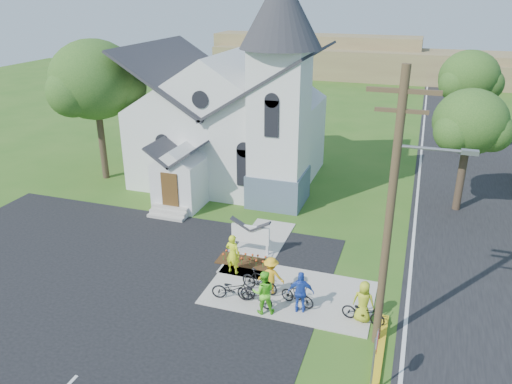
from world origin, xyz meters
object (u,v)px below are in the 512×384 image
(cyclist_0, at_px, (233,254))
(cyclist_1, at_px, (263,292))
(bike_0, at_px, (233,289))
(cyclist_3, at_px, (271,276))
(cyclist_4, at_px, (363,301))
(bike_1, at_px, (259,281))
(stop_sign, at_px, (376,350))
(bike_2, at_px, (255,295))
(bike_3, at_px, (297,295))
(utility_pole, at_px, (393,207))
(cyclist_2, at_px, (301,292))
(church_sign, at_px, (250,235))
(bike_4, at_px, (363,312))

(cyclist_0, height_order, cyclist_1, cyclist_0)
(bike_0, relative_size, cyclist_1, 0.98)
(cyclist_1, height_order, cyclist_3, cyclist_1)
(cyclist_3, height_order, cyclist_4, same)
(cyclist_0, xyz_separation_m, bike_1, (1.61, -1.08, -0.43))
(cyclist_1, bearing_deg, stop_sign, 126.62)
(cyclist_3, bearing_deg, bike_0, 24.95)
(cyclist_0, xyz_separation_m, bike_0, (0.76, -1.93, -0.47))
(bike_2, height_order, bike_3, bike_3)
(stop_sign, bearing_deg, bike_1, 139.96)
(stop_sign, bearing_deg, cyclist_1, 146.50)
(bike_0, height_order, bike_2, bike_0)
(bike_0, xyz_separation_m, bike_1, (0.85, 0.84, 0.04))
(utility_pole, height_order, cyclist_0, utility_pole)
(utility_pole, relative_size, cyclist_2, 5.62)
(bike_3, bearing_deg, church_sign, 58.85)
(stop_sign, xyz_separation_m, cyclist_4, (-0.78, 3.74, -0.87))
(bike_1, distance_m, bike_3, 1.81)
(bike_1, bearing_deg, bike_3, -89.97)
(utility_pole, relative_size, cyclist_4, 5.83)
(cyclist_1, bearing_deg, bike_0, -38.07)
(church_sign, distance_m, bike_2, 4.32)
(utility_pole, relative_size, bike_0, 5.49)
(bike_1, bearing_deg, bike_4, -85.37)
(bike_2, bearing_deg, cyclist_4, -70.26)
(utility_pole, height_order, cyclist_3, utility_pole)
(church_sign, distance_m, cyclist_1, 4.83)
(cyclist_0, height_order, bike_1, cyclist_0)
(bike_0, height_order, cyclist_2, cyclist_2)
(cyclist_1, relative_size, bike_4, 1.09)
(stop_sign, relative_size, bike_4, 1.46)
(bike_2, xyz_separation_m, bike_3, (1.65, 0.52, 0.00))
(church_sign, xyz_separation_m, bike_3, (3.22, -3.48, -0.52))
(cyclist_3, xyz_separation_m, bike_3, (1.26, -0.43, -0.41))
(church_sign, relative_size, bike_4, 1.30)
(church_sign, bearing_deg, stop_sign, -48.12)
(stop_sign, bearing_deg, bike_3, 131.06)
(stop_sign, bearing_deg, cyclist_3, 137.06)
(cyclist_0, relative_size, bike_2, 1.10)
(cyclist_2, xyz_separation_m, bike_2, (-1.87, -0.14, -0.44))
(cyclist_0, height_order, bike_0, cyclist_0)
(bike_1, relative_size, cyclist_4, 1.00)
(cyclist_3, relative_size, bike_3, 1.14)
(bike_4, bearing_deg, bike_1, 90.18)
(bike_2, bearing_deg, cyclist_0, 55.62)
(cyclist_4, bearing_deg, cyclist_0, -11.27)
(bike_1, distance_m, cyclist_4, 4.45)
(utility_pole, xyz_separation_m, cyclist_4, (-0.71, 1.04, -4.50))
(bike_0, height_order, bike_3, bike_0)
(cyclist_0, height_order, cyclist_3, cyclist_0)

